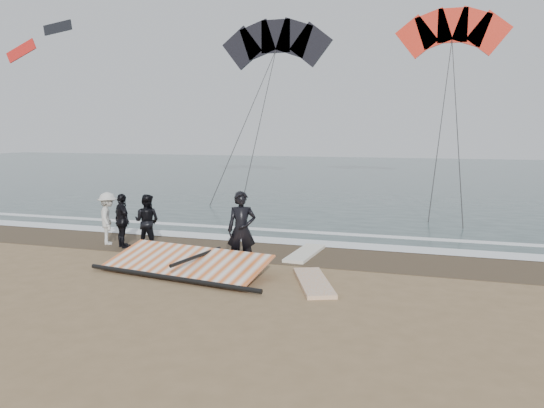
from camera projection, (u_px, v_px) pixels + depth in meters
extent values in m
plane|color=#8C704C|center=(206.00, 298.00, 10.98)|extent=(120.00, 120.00, 0.00)
cube|color=#233838|center=(381.00, 174.00, 42.12)|extent=(120.00, 54.00, 0.02)
cube|color=#4C3D2B|center=(272.00, 251.00, 15.22)|extent=(120.00, 2.80, 0.01)
cube|color=white|center=(285.00, 241.00, 16.54)|extent=(120.00, 0.90, 0.01)
cube|color=white|center=(299.00, 231.00, 18.15)|extent=(120.00, 0.45, 0.01)
imported|color=black|center=(242.00, 230.00, 13.25)|extent=(0.83, 0.67, 1.96)
cube|color=silver|center=(314.00, 282.00, 11.98)|extent=(1.46, 2.34, 0.09)
cube|color=white|center=(305.00, 253.00, 14.81)|extent=(0.71, 2.22, 0.09)
imported|color=black|center=(147.00, 221.00, 15.59)|extent=(0.81, 0.65, 1.60)
imported|color=black|center=(122.00, 221.00, 15.61)|extent=(1.00, 0.88, 1.62)
imported|color=silver|center=(108.00, 218.00, 16.10)|extent=(1.07, 1.19, 1.60)
cube|color=black|center=(189.00, 265.00, 13.49)|extent=(2.87, 1.09, 0.11)
cube|color=orange|center=(186.00, 262.00, 12.83)|extent=(4.28, 2.18, 0.43)
cylinder|color=black|center=(170.00, 278.00, 12.12)|extent=(4.70, 0.83, 0.11)
cylinder|color=black|center=(197.00, 256.00, 12.72)|extent=(0.40, 2.03, 0.09)
cylinder|color=#262626|center=(443.00, 110.00, 25.71)|extent=(0.04, 0.04, 16.39)
cylinder|color=#262626|center=(456.00, 109.00, 25.06)|extent=(0.04, 0.04, 17.23)
cylinder|color=#262626|center=(248.00, 116.00, 28.58)|extent=(0.04, 0.04, 13.22)
cylinder|color=#262626|center=(261.00, 116.00, 28.37)|extent=(0.04, 0.04, 13.27)
cube|color=red|center=(21.00, 51.00, 45.02)|extent=(3.12, 0.12, 1.96)
cube|color=black|center=(58.00, 28.00, 48.26)|extent=(3.09, 0.12, 1.28)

